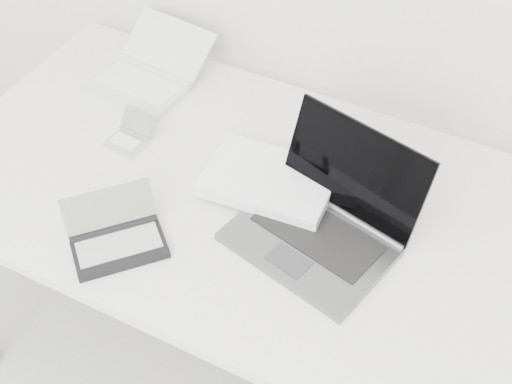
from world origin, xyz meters
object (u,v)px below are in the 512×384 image
at_px(palmtop_charcoal, 117,239).
at_px(desk, 276,217).
at_px(netbook_open_white, 145,76).
at_px(laptop_large, 297,203).

bearing_deg(palmtop_charcoal, desk, -0.82).
bearing_deg(palmtop_charcoal, netbook_open_white, 69.72).
relative_size(desk, palmtop_charcoal, 6.58).
bearing_deg(desk, laptop_large, -6.57).
xyz_separation_m(laptop_large, palmtop_charcoal, (-0.30, -0.25, -0.01)).
bearing_deg(netbook_open_white, laptop_large, -17.02).
distance_m(laptop_large, palmtop_charcoal, 0.39).
xyz_separation_m(desk, palmtop_charcoal, (-0.24, -0.26, 0.07)).
height_order(desk, netbook_open_white, netbook_open_white).
bearing_deg(laptop_large, netbook_open_white, 170.28).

